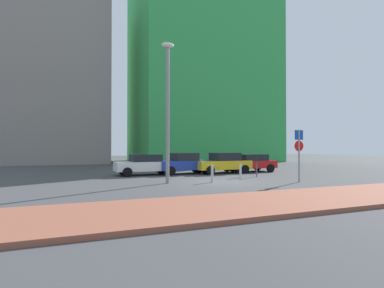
{
  "coord_description": "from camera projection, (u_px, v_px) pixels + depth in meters",
  "views": [
    {
      "loc": [
        -8.17,
        -15.45,
        1.96
      ],
      "look_at": [
        -1.23,
        1.54,
        2.18
      ],
      "focal_mm": 28.24,
      "sensor_mm": 36.0,
      "label": 1
    }
  ],
  "objects": [
    {
      "name": "parked_car_red",
      "position": [
        249.0,
        163.0,
        24.45
      ],
      "size": [
        4.35,
        2.06,
        1.42
      ],
      "color": "red",
      "rests_on": "ground"
    },
    {
      "name": "parking_meter",
      "position": [
        257.0,
        164.0,
        20.33
      ],
      "size": [
        0.18,
        0.14,
        1.33
      ],
      "color": "#4C4C51",
      "rests_on": "ground"
    },
    {
      "name": "building_colorful_midrise",
      "position": [
        202.0,
        62.0,
        44.03
      ],
      "size": [
        19.22,
        13.59,
        28.99
      ],
      "primitive_type": "cube",
      "color": "green",
      "rests_on": "ground"
    },
    {
      "name": "ground_plane",
      "position": [
        222.0,
        182.0,
        17.37
      ],
      "size": [
        120.0,
        120.0,
        0.0
      ],
      "primitive_type": "plane",
      "color": "#424244"
    },
    {
      "name": "traffic_bollard_mid",
      "position": [
        241.0,
        171.0,
        19.66
      ],
      "size": [
        0.15,
        0.15,
        0.91
      ],
      "primitive_type": "cylinder",
      "color": "#B7B7BC",
      "rests_on": "ground"
    },
    {
      "name": "parking_sign_post",
      "position": [
        299.0,
        149.0,
        17.18
      ],
      "size": [
        0.6,
        0.1,
        2.99
      ],
      "color": "gray",
      "rests_on": "ground"
    },
    {
      "name": "sidewalk_brick",
      "position": [
        308.0,
        199.0,
        11.08
      ],
      "size": [
        40.0,
        3.91,
        0.14
      ],
      "primitive_type": "cube",
      "color": "#93513D",
      "rests_on": "ground"
    },
    {
      "name": "parked_car_white",
      "position": [
        145.0,
        164.0,
        21.54
      ],
      "size": [
        4.24,
        2.07,
        1.48
      ],
      "color": "white",
      "rests_on": "ground"
    },
    {
      "name": "parked_car_blue",
      "position": [
        184.0,
        163.0,
        22.6
      ],
      "size": [
        4.05,
        2.14,
        1.57
      ],
      "color": "#1E389E",
      "rests_on": "ground"
    },
    {
      "name": "street_lamp",
      "position": [
        168.0,
        101.0,
        16.64
      ],
      "size": [
        0.7,
        0.36,
        7.78
      ],
      "color": "gray",
      "rests_on": "ground"
    },
    {
      "name": "parked_car_yellow",
      "position": [
        223.0,
        163.0,
        23.16
      ],
      "size": [
        4.45,
        2.13,
        1.57
      ],
      "color": "gold",
      "rests_on": "ground"
    },
    {
      "name": "building_under_construction",
      "position": [
        59.0,
        86.0,
        39.56
      ],
      "size": [
        11.77,
        12.76,
        20.0
      ],
      "primitive_type": "cube",
      "color": "gray",
      "rests_on": "ground"
    },
    {
      "name": "traffic_bollard_near",
      "position": [
        212.0,
        174.0,
        17.06
      ],
      "size": [
        0.15,
        0.15,
        0.98
      ],
      "primitive_type": "cylinder",
      "color": "#B7B7BC",
      "rests_on": "ground"
    }
  ]
}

